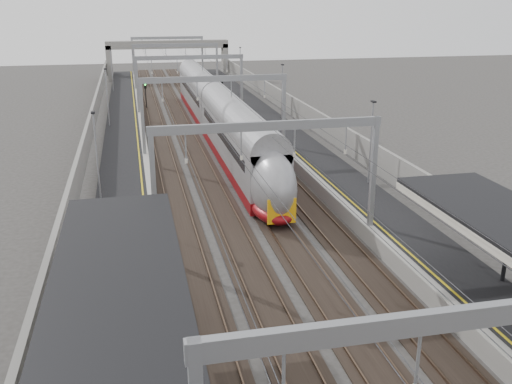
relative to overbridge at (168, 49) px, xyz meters
name	(u,v)px	position (x,y,z in m)	size (l,w,h in m)	color
platform_left	(125,152)	(-8.00, -55.00, -4.81)	(4.00, 120.00, 1.00)	black
platform_right	(292,143)	(8.00, -55.00, -4.81)	(4.00, 120.00, 1.00)	black
tracks	(211,152)	(0.00, -55.00, -5.26)	(11.40, 140.00, 0.20)	black
overhead_line	(201,79)	(0.00, -48.38, 0.83)	(13.00, 140.00, 6.60)	gray
overbridge	(168,49)	(0.00, 0.00, 0.00)	(22.00, 2.20, 6.90)	gray
wall_left	(88,142)	(-11.20, -55.00, -3.71)	(0.30, 120.00, 3.20)	gray
wall_right	(323,131)	(11.20, -55.00, -3.71)	(0.30, 120.00, 3.20)	gray
train	(220,120)	(1.50, -50.89, -3.07)	(2.91, 52.96, 4.59)	maroon
signal_green	(146,91)	(-5.20, -30.39, -2.89)	(0.32, 0.32, 3.48)	black
signal_red_near	(217,97)	(3.20, -37.72, -2.89)	(0.32, 0.32, 3.48)	black
signal_red_far	(222,86)	(5.40, -28.18, -2.89)	(0.32, 0.32, 3.48)	black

